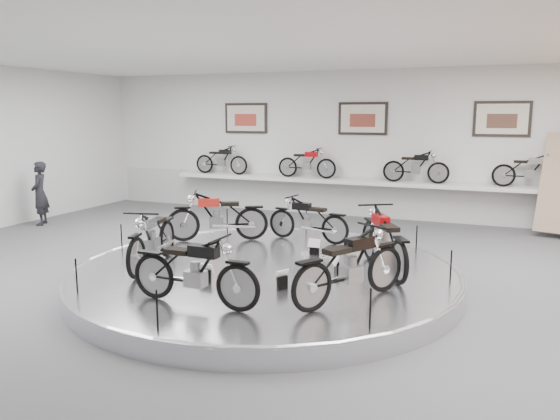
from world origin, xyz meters
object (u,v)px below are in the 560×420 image
at_px(bike_b, 308,219).
at_px(bike_e, 194,270).
at_px(bike_d, 152,238).
at_px(visitor, 40,193).
at_px(bike_f, 350,265).
at_px(bike_a, 383,240).
at_px(shelf, 359,182).
at_px(bike_c, 217,216).
at_px(display_platform, 265,276).

xyz_separation_m(bike_b, bike_e, (-0.17, -4.09, 0.04)).
relative_size(bike_d, visitor, 1.04).
bearing_deg(bike_f, visitor, 99.24).
xyz_separation_m(bike_d, visitor, (-5.61, 3.13, 0.02)).
distance_m(bike_a, visitor, 9.43).
xyz_separation_m(bike_a, bike_b, (-1.83, 1.56, -0.07)).
xyz_separation_m(shelf, bike_b, (0.03, -4.32, -0.25)).
bearing_deg(shelf, bike_c, -108.43).
height_order(bike_e, bike_f, bike_f).
relative_size(bike_a, bike_e, 1.08).
bearing_deg(bike_d, visitor, -132.50).
height_order(bike_f, visitor, visitor).
distance_m(bike_e, bike_f, 2.09).
xyz_separation_m(display_platform, visitor, (-7.36, 2.47, 0.67)).
distance_m(display_platform, bike_b, 2.16).
bearing_deg(shelf, display_platform, -90.00).
relative_size(shelf, bike_e, 6.70).
bearing_deg(display_platform, bike_d, -159.19).
relative_size(shelf, bike_d, 6.49).
xyz_separation_m(shelf, bike_e, (-0.14, -8.41, -0.22)).
bearing_deg(bike_e, visitor, 149.83).
bearing_deg(bike_f, bike_d, 113.46).
bearing_deg(bike_b, shelf, -80.01).
xyz_separation_m(shelf, bike_d, (-1.75, -7.06, -0.20)).
bearing_deg(shelf, bike_f, -76.94).
bearing_deg(display_platform, bike_c, 139.27).
distance_m(bike_d, bike_e, 2.10).
xyz_separation_m(bike_a, bike_e, (-2.00, -2.53, -0.04)).
distance_m(shelf, bike_e, 8.42).
xyz_separation_m(shelf, bike_a, (1.86, -5.88, -0.18)).
bearing_deg(bike_c, visitor, -37.94).
distance_m(bike_b, bike_d, 3.27).
bearing_deg(bike_d, bike_e, 36.63).
xyz_separation_m(bike_d, bike_f, (3.49, -0.44, 0.01)).
xyz_separation_m(bike_c, bike_d, (-0.09, -2.09, -0.01)).
relative_size(display_platform, bike_b, 4.21).
bearing_deg(bike_a, bike_b, 18.73).
relative_size(bike_a, bike_c, 1.03).
bearing_deg(bike_d, shelf, 152.77).
xyz_separation_m(bike_b, visitor, (-7.40, 0.39, 0.07)).
relative_size(display_platform, bike_a, 3.62).
relative_size(shelf, bike_c, 6.40).
height_order(shelf, bike_d, bike_d).
relative_size(bike_a, bike_b, 1.16).
height_order(shelf, bike_a, bike_a).
distance_m(bike_a, bike_f, 1.63).
distance_m(shelf, visitor, 8.35).
distance_m(display_platform, bike_a, 2.04).
distance_m(shelf, bike_f, 7.71).
xyz_separation_m(bike_a, bike_d, (-3.61, -1.18, -0.02)).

